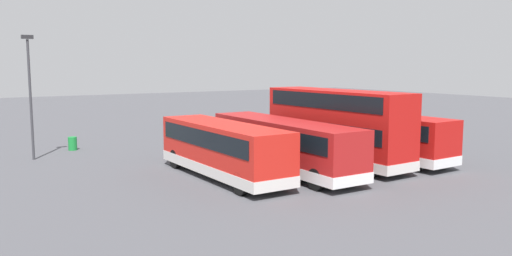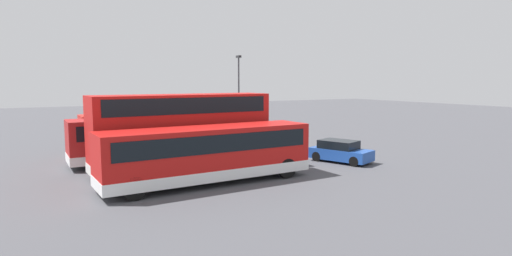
% 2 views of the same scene
% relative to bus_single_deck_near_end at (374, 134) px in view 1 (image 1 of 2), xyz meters
% --- Properties ---
extents(ground_plane, '(140.00, 140.00, 0.00)m').
position_rel_bus_single_deck_near_end_xyz_m(ground_plane, '(5.29, -9.00, -1.62)').
color(ground_plane, '#47474C').
extents(bus_single_deck_near_end, '(3.06, 11.32, 2.95)m').
position_rel_bus_single_deck_near_end_xyz_m(bus_single_deck_near_end, '(0.00, 0.00, 0.00)').
color(bus_single_deck_near_end, '#B71411').
rests_on(bus_single_deck_near_end, ground).
extents(bus_double_decker_second, '(3.04, 10.51, 4.55)m').
position_rel_bus_single_deck_near_end_xyz_m(bus_double_decker_second, '(3.33, 0.21, 0.82)').
color(bus_double_decker_second, '#B71411').
rests_on(bus_double_decker_second, ground).
extents(bus_single_deck_third, '(2.66, 11.71, 2.95)m').
position_rel_bus_single_deck_near_end_xyz_m(bus_single_deck_third, '(7.32, 0.28, 0.00)').
color(bus_single_deck_third, '#A51919').
rests_on(bus_single_deck_third, ground).
extents(bus_single_deck_fourth, '(2.74, 10.37, 2.95)m').
position_rel_bus_single_deck_near_end_xyz_m(bus_single_deck_fourth, '(10.94, -0.21, -0.00)').
color(bus_single_deck_fourth, red).
rests_on(bus_single_deck_fourth, ground).
extents(car_hatchback_silver, '(4.32, 3.07, 1.43)m').
position_rel_bus_single_deck_near_end_xyz_m(car_hatchback_silver, '(1.19, -9.86, -0.92)').
color(car_hatchback_silver, '#1E479E').
rests_on(car_hatchback_silver, ground).
extents(lamp_post_tall, '(0.70, 0.30, 7.91)m').
position_rel_bus_single_deck_near_end_xyz_m(lamp_post_tall, '(18.80, -11.27, 3.01)').
color(lamp_post_tall, '#38383D').
rests_on(lamp_post_tall, ground).
extents(waste_bin_yellow, '(0.60, 0.60, 0.95)m').
position_rel_bus_single_deck_near_end_xyz_m(waste_bin_yellow, '(15.85, -13.71, -1.15)').
color(waste_bin_yellow, '#197F33').
rests_on(waste_bin_yellow, ground).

